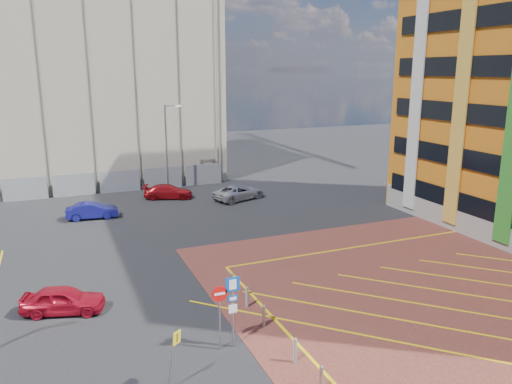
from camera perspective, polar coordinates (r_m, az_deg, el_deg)
ground at (r=20.35m, az=-3.01°, el=-18.84°), size 140.00×140.00×0.00m
forecourt at (r=27.71m, az=25.98°, el=-11.00°), size 26.00×26.00×0.02m
lamp_back at (r=45.73m, az=-10.11°, el=5.25°), size 1.53×0.16×8.00m
sign_cluster at (r=20.29m, az=-3.24°, el=-12.62°), size 1.17×0.12×3.20m
warning_sign at (r=18.36m, az=-9.43°, el=-17.71°), size 0.61×0.39×2.25m
bollard_row at (r=19.60m, az=5.41°, el=-18.66°), size 0.14×11.14×0.90m
construction_building at (r=56.48m, az=-17.32°, el=13.20°), size 21.20×19.20×22.00m
construction_fence at (r=47.72m, az=-14.08°, el=1.30°), size 21.60×0.06×2.00m
car_red_left at (r=25.20m, az=-21.19°, el=-11.42°), size 4.01×2.52×1.27m
car_blue_back at (r=39.73m, az=-18.23°, el=-2.03°), size 3.89×1.68×1.25m
car_red_back at (r=44.32m, az=-10.00°, el=0.05°), size 4.55×3.04×1.22m
car_silver_back at (r=43.29m, az=-1.96°, el=-0.02°), size 5.13×3.61×1.30m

